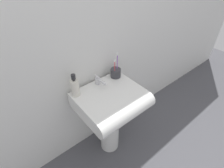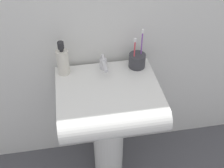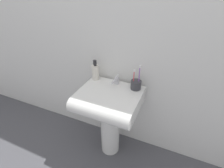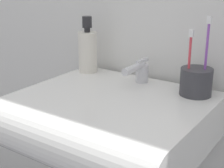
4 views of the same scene
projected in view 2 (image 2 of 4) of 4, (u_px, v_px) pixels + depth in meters
The scene contains 6 objects.
ground_plane at pixel (109, 167), 1.87m from camera, with size 6.00×6.00×0.00m, color #4C4C51.
sink_pedestal at pixel (108, 139), 1.68m from camera, with size 0.18×0.18×0.58m, color white.
sink_basin at pixel (109, 102), 1.41m from camera, with size 0.52×0.46×0.13m.
faucet at pixel (103, 64), 1.48m from camera, with size 0.04×0.13×0.07m.
toothbrush_cup at pixel (137, 60), 1.50m from camera, with size 0.09×0.09×0.22m.
soap_bottle at pixel (63, 61), 1.44m from camera, with size 0.06×0.06×0.19m.
Camera 2 is at (-0.16, -1.05, 1.63)m, focal length 45.00 mm.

